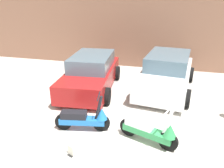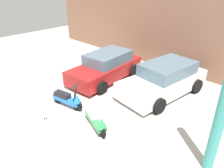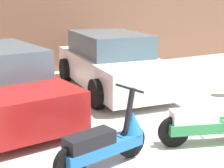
{
  "view_description": "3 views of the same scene",
  "coord_description": "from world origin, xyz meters",
  "px_view_note": "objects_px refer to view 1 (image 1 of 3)",
  "views": [
    {
      "loc": [
        0.73,
        -3.81,
        3.44
      ],
      "look_at": [
        -0.8,
        2.08,
        0.99
      ],
      "focal_mm": 35.0,
      "sensor_mm": 36.0,
      "label": 1
    },
    {
      "loc": [
        5.05,
        -3.07,
        4.71
      ],
      "look_at": [
        -0.26,
        2.39,
        0.87
      ],
      "focal_mm": 35.0,
      "sensor_mm": 36.0,
      "label": 2
    },
    {
      "loc": [
        -3.3,
        -2.81,
        2.28
      ],
      "look_at": [
        -0.35,
        2.52,
        0.71
      ],
      "focal_mm": 55.0,
      "sensor_mm": 36.0,
      "label": 3
    }
  ],
  "objects_px": {
    "scooter_front_right": "(150,130)",
    "car_rear_left": "(91,73)",
    "scooter_front_left": "(85,118)",
    "placard_near_left_scooter": "(71,151)",
    "car_rear_center": "(167,73)"
  },
  "relations": [
    {
      "from": "scooter_front_right",
      "to": "car_rear_left",
      "type": "bearing_deg",
      "value": 150.32
    },
    {
      "from": "scooter_front_right",
      "to": "car_rear_left",
      "type": "distance_m",
      "value": 3.97
    },
    {
      "from": "scooter_front_left",
      "to": "scooter_front_right",
      "type": "relative_size",
      "value": 1.0
    },
    {
      "from": "scooter_front_right",
      "to": "placard_near_left_scooter",
      "type": "height_order",
      "value": "scooter_front_right"
    },
    {
      "from": "scooter_front_right",
      "to": "car_rear_center",
      "type": "relative_size",
      "value": 0.35
    },
    {
      "from": "car_rear_left",
      "to": "car_rear_center",
      "type": "xyz_separation_m",
      "value": [
        2.86,
        0.69,
        0.02
      ]
    },
    {
      "from": "placard_near_left_scooter",
      "to": "car_rear_center",
      "type": "bearing_deg",
      "value": 66.66
    },
    {
      "from": "car_rear_left",
      "to": "scooter_front_right",
      "type": "bearing_deg",
      "value": 35.55
    },
    {
      "from": "car_rear_left",
      "to": "car_rear_center",
      "type": "bearing_deg",
      "value": 98.44
    },
    {
      "from": "car_rear_center",
      "to": "car_rear_left",
      "type": "bearing_deg",
      "value": -69.68
    },
    {
      "from": "scooter_front_right",
      "to": "car_rear_left",
      "type": "xyz_separation_m",
      "value": [
        -2.59,
        3.0,
        0.25
      ]
    },
    {
      "from": "scooter_front_right",
      "to": "placard_near_left_scooter",
      "type": "xyz_separation_m",
      "value": [
        -1.72,
        -0.92,
        -0.27
      ]
    },
    {
      "from": "scooter_front_left",
      "to": "car_rear_left",
      "type": "distance_m",
      "value": 2.98
    },
    {
      "from": "scooter_front_right",
      "to": "car_rear_center",
      "type": "height_order",
      "value": "car_rear_center"
    },
    {
      "from": "scooter_front_right",
      "to": "placard_near_left_scooter",
      "type": "bearing_deg",
      "value": -132.25
    }
  ]
}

